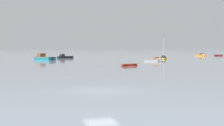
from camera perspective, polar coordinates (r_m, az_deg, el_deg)
ground_plane at (r=25.22m, az=-2.02°, el=-4.98°), size 800.00×800.00×0.00m
sailboat_moored_0 at (r=86.75m, az=9.12°, el=0.85°), size 3.97×5.33×5.84m
rowboat_moored_0 at (r=120.13m, az=18.29°, el=1.29°), size 4.08×1.64×0.63m
motorboat_moored_1 at (r=114.16m, az=15.55°, el=1.29°), size 1.93×4.34×1.60m
motorboat_moored_2 at (r=82.37m, az=-12.29°, el=0.79°), size 5.47×6.79×2.51m
motorboat_moored_3 at (r=92.42m, az=-8.68°, el=1.00°), size 5.18×2.92×1.87m
motorboat_moored_4 at (r=73.00m, az=7.65°, el=0.44°), size 3.63×4.16×1.57m
rowboat_moored_4 at (r=56.36m, az=3.06°, el=-0.38°), size 3.85×2.17×0.58m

